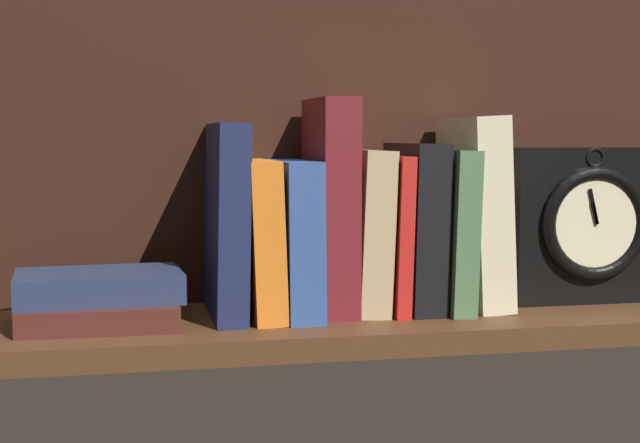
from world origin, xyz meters
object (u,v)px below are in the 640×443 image
book_orange_pandolfini (259,238)px  book_stack_side (100,299)px  book_red_requiem (389,233)px  book_black_skeptic (414,226)px  book_maroon_dawkins (330,206)px  book_cream_twain (474,212)px  framed_clock (585,225)px  book_tan_shortstories (365,230)px  book_blue_modern (293,237)px  book_navy_bierce (226,220)px  book_green_romantic (444,229)px

book_orange_pandolfini → book_stack_side: (-17.29, -2.87, -5.72)cm
book_red_requiem → book_black_skeptic: size_ratio=0.93×
book_maroon_dawkins → book_stack_side: size_ratio=1.35×
book_cream_twain → book_red_requiem: bearing=180.0°
book_black_skeptic → framed_clock: (21.11, -0.51, -0.18)cm
book_orange_pandolfini → book_tan_shortstories: book_tan_shortstories is taller
book_blue_modern → book_navy_bierce: bearing=180.0°
book_stack_side → book_red_requiem: bearing=5.1°
book_tan_shortstories → book_stack_side: book_tan_shortstories is taller
book_tan_shortstories → book_stack_side: bearing=-174.4°
book_stack_side → book_blue_modern: bearing=7.7°
book_orange_pandolfini → book_navy_bierce: bearing=180.0°
book_blue_modern → book_green_romantic: (17.76, 0.00, 0.58)cm
book_red_requiem → book_navy_bierce: bearing=180.0°
book_black_skeptic → book_cream_twain: 7.48cm
book_red_requiem → book_tan_shortstories: bearing=180.0°
book_green_romantic → book_blue_modern: bearing=180.0°
book_stack_side → book_cream_twain: bearing=3.8°
book_maroon_dawkins → book_black_skeptic: (9.94, 0.00, -2.50)cm
book_stack_side → book_tan_shortstories: bearing=5.6°
framed_clock → book_stack_side: 56.86cm
book_black_skeptic → framed_clock: book_black_skeptic is taller
book_maroon_dawkins → book_cream_twain: 17.30cm
book_navy_bierce → book_tan_shortstories: size_ratio=1.16×
book_green_romantic → book_stack_side: bearing=-175.8°
book_tan_shortstories → book_red_requiem: bearing=0.0°
book_black_skeptic → book_green_romantic: 3.62cm
book_navy_bierce → book_stack_side: 15.96cm
book_blue_modern → framed_clock: bearing=-0.8°
book_tan_shortstories → book_cream_twain: size_ratio=0.83×
book_navy_bierce → book_black_skeptic: (21.67, 0.00, -1.09)cm
book_black_skeptic → book_orange_pandolfini: bearing=180.0°
book_maroon_dawkins → book_black_skeptic: book_maroon_dawkins is taller
book_orange_pandolfini → framed_clock: framed_clock is taller
book_tan_shortstories → book_stack_side: (-29.42, -2.87, -6.28)cm
book_navy_bierce → book_red_requiem: book_navy_bierce is taller
book_navy_bierce → book_tan_shortstories: 15.83cm
book_blue_modern → book_tan_shortstories: book_tan_shortstories is taller
book_cream_twain → book_tan_shortstories: bearing=180.0°
book_blue_modern → book_red_requiem: 11.11cm
book_orange_pandolfini → book_stack_side: book_orange_pandolfini is taller
book_black_skeptic → book_stack_side: bearing=-175.4°
book_orange_pandolfini → book_stack_side: bearing=-170.6°
book_orange_pandolfini → book_blue_modern: (3.89, 0.00, -0.02)cm
book_red_requiem → book_green_romantic: bearing=0.0°
book_green_romantic → framed_clock: framed_clock is taller
book_maroon_dawkins → book_tan_shortstories: size_ratio=1.31×
book_black_skeptic → book_green_romantic: bearing=0.0°
book_navy_bierce → framed_clock: 42.80cm
book_stack_side → book_maroon_dawkins: bearing=6.4°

